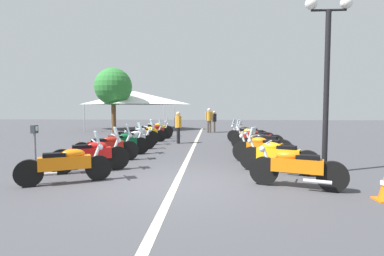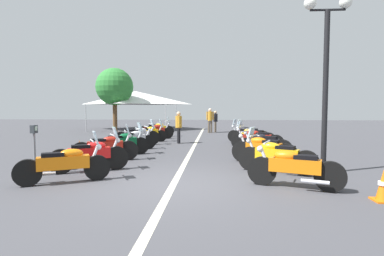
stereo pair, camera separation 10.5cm
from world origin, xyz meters
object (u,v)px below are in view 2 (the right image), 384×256
motorcycle_right_row_2 (263,149)px  bystander_0 (210,118)px  street_lamp_twin_globe (326,53)px  traffic_cone_1 (80,149)px  traffic_cone_0 (119,137)px  bystander_2 (179,125)px  motorcycle_right_row_0 (294,167)px  traffic_cone_2 (383,186)px  motorcycle_left_row_8 (157,129)px  roadside_tree_0 (115,87)px  motorcycle_left_row_0 (65,163)px  motorcycle_right_row_3 (264,144)px  bystander_1 (215,120)px  motorcycle_left_row_1 (91,154)px  motorcycle_left_row_4 (133,139)px  motorcycle_right_row_1 (276,155)px  motorcycle_left_row_3 (122,143)px  motorcycle_right_row_5 (252,136)px  motorcycle_left_row_7 (155,131)px  parking_meter (34,139)px  motorcycle_left_row_6 (148,133)px  motorcycle_right_row_6 (248,134)px  motorcycle_left_row_2 (106,147)px  motorcycle_left_row_5 (138,135)px  event_tent (136,98)px  motorcycle_right_row_4 (256,139)px

motorcycle_right_row_2 → bystander_0: bystander_0 is taller
street_lamp_twin_globe → traffic_cone_1: (2.12, 7.77, -2.91)m
traffic_cone_0 → bystander_2: size_ratio=0.39×
motorcycle_right_row_0 → traffic_cone_2: (-0.83, -1.44, -0.17)m
motorcycle_left_row_8 → roadside_tree_0: size_ratio=0.45×
motorcycle_left_row_0 → motorcycle_right_row_3: motorcycle_left_row_0 is taller
bystander_1 → bystander_2: 7.53m
motorcycle_left_row_1 → motorcycle_left_row_4: size_ratio=1.06×
motorcycle_right_row_0 → traffic_cone_1: bearing=-9.0°
bystander_2 → motorcycle_right_row_1: bearing=102.3°
motorcycle_left_row_3 → motorcycle_right_row_3: motorcycle_left_row_3 is taller
motorcycle_left_row_0 → street_lamp_twin_globe: bearing=-15.1°
motorcycle_right_row_5 → traffic_cone_1: size_ratio=3.14×
motorcycle_left_row_7 → bystander_2: (-2.07, -1.64, 0.47)m
parking_meter → traffic_cone_2: (-2.02, -8.07, -0.61)m
bystander_0 → bystander_2: (-6.77, 1.48, -0.11)m
motorcycle_left_row_6 → motorcycle_right_row_6: (0.03, -5.13, 0.01)m
traffic_cone_1 → motorcycle_right_row_3: bearing=-84.5°
motorcycle_right_row_1 → bystander_0: bearing=-55.5°
traffic_cone_0 → bystander_0: bearing=-33.5°
motorcycle_right_row_0 → motorcycle_right_row_2: motorcycle_right_row_2 is taller
motorcycle_left_row_7 → street_lamp_twin_globe: bearing=-71.7°
motorcycle_left_row_2 → traffic_cone_0: 5.32m
motorcycle_left_row_1 → roadside_tree_0: (13.49, 3.84, 2.84)m
motorcycle_left_row_5 → bystander_0: size_ratio=1.14×
motorcycle_left_row_2 → motorcycle_left_row_3: size_ratio=1.09×
motorcycle_right_row_5 → bystander_2: bearing=15.0°
motorcycle_right_row_2 → traffic_cone_1: (0.82, 6.37, -0.18)m
motorcycle_right_row_2 → roadside_tree_0: 15.07m
motorcycle_left_row_5 → traffic_cone_0: 1.52m
motorcycle_right_row_0 → motorcycle_right_row_5: motorcycle_right_row_5 is taller
motorcycle_left_row_5 → event_tent: (10.90, 2.97, 2.17)m
motorcycle_left_row_1 → motorcycle_left_row_5: motorcycle_left_row_5 is taller
motorcycle_left_row_1 → traffic_cone_2: 6.93m
motorcycle_left_row_0 → motorcycle_left_row_4: 5.72m
motorcycle_left_row_1 → roadside_tree_0: bearing=77.4°
motorcycle_right_row_1 → motorcycle_left_row_2: bearing=10.4°
motorcycle_right_row_3 → bystander_0: bystander_0 is taller
motorcycle_left_row_7 → event_tent: size_ratio=0.32×
motorcycle_left_row_1 → event_tent: 17.28m
motorcycle_right_row_6 → traffic_cone_0: size_ratio=3.38×
street_lamp_twin_globe → traffic_cone_0: street_lamp_twin_globe is taller
traffic_cone_0 → roadside_tree_0: 7.68m
motorcycle_right_row_1 → motorcycle_right_row_4: motorcycle_right_row_4 is taller
street_lamp_twin_globe → bystander_0: 13.94m
street_lamp_twin_globe → bystander_0: size_ratio=2.63×
motorcycle_left_row_6 → motorcycle_left_row_1: bearing=-111.6°
motorcycle_right_row_3 → motorcycle_right_row_4: size_ratio=0.86×
bystander_0 → motorcycle_right_row_0: bearing=179.4°
motorcycle_left_row_7 → motorcycle_right_row_2: motorcycle_right_row_2 is taller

